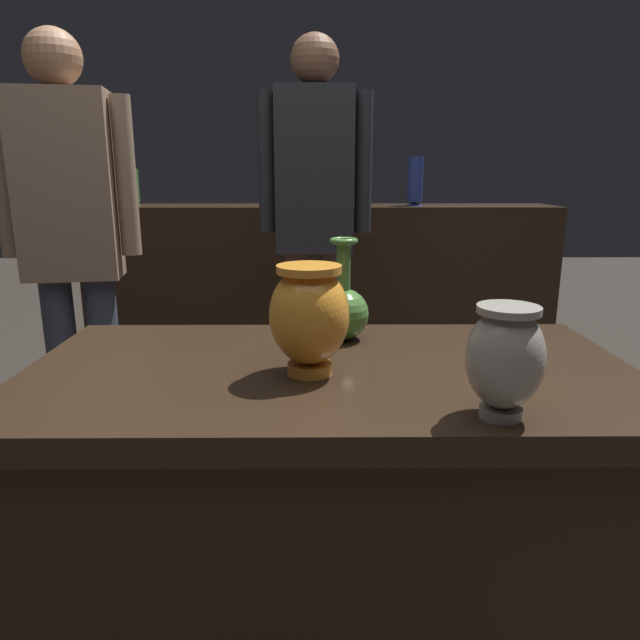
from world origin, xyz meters
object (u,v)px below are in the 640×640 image
visitor_center_back (315,212)px  vase_tall_behind (505,358)px  shelf_vase_right (415,182)px  shelf_vase_far_left (134,187)px  visitor_near_left (72,234)px  vase_centerpiece (309,315)px  vase_left_accent (343,309)px

visitor_center_back → vase_tall_behind: bearing=101.8°
shelf_vase_right → shelf_vase_far_left: (-1.56, 0.05, -0.03)m
vase_tall_behind → visitor_near_left: visitor_near_left is taller
vase_tall_behind → visitor_near_left: size_ratio=0.11×
shelf_vase_far_left → visitor_near_left: 1.28m
vase_centerpiece → vase_left_accent: vase_left_accent is taller
vase_tall_behind → shelf_vase_right: (0.26, 2.43, 0.22)m
shelf_vase_right → visitor_center_back: bearing=-124.7°
vase_centerpiece → visitor_near_left: (-0.85, 1.01, 0.04)m
vase_centerpiece → visitor_near_left: bearing=129.9°
vase_left_accent → visitor_near_left: visitor_near_left is taller
shelf_vase_right → visitor_near_left: size_ratio=0.16×
vase_tall_behind → shelf_vase_far_left: shelf_vase_far_left is taller
vase_centerpiece → shelf_vase_right: bearing=75.9°
vase_left_accent → shelf_vase_right: shelf_vase_right is taller
shelf_vase_far_left → visitor_near_left: size_ratio=0.12×
visitor_center_back → vase_left_accent: bearing=94.8°
vase_tall_behind → visitor_center_back: 1.67m
shelf_vase_right → visitor_center_back: size_ratio=0.15×
visitor_center_back → shelf_vase_far_left: bearing=-38.2°
vase_centerpiece → visitor_center_back: 1.44m
visitor_near_left → visitor_center_back: visitor_center_back is taller
vase_tall_behind → shelf_vase_right: shelf_vase_right is taller
visitor_near_left → visitor_center_back: 0.96m
vase_left_accent → shelf_vase_right: size_ratio=0.89×
vase_left_accent → visitor_center_back: visitor_center_back is taller
vase_tall_behind → visitor_center_back: bearing=100.1°
vase_centerpiece → vase_tall_behind: 0.37m
vase_tall_behind → vase_left_accent: size_ratio=0.77×
vase_tall_behind → vase_left_accent: 0.50m
visitor_near_left → visitor_center_back: (0.86, 0.42, 0.05)m
vase_tall_behind → visitor_center_back: (-0.29, 1.64, 0.11)m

